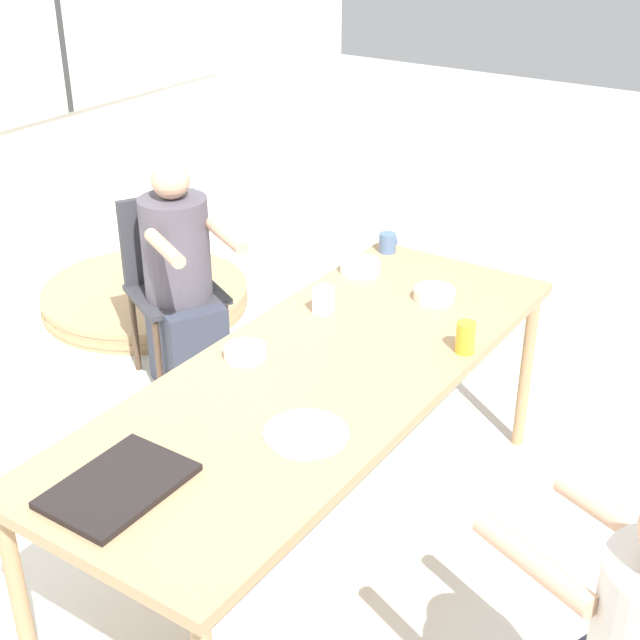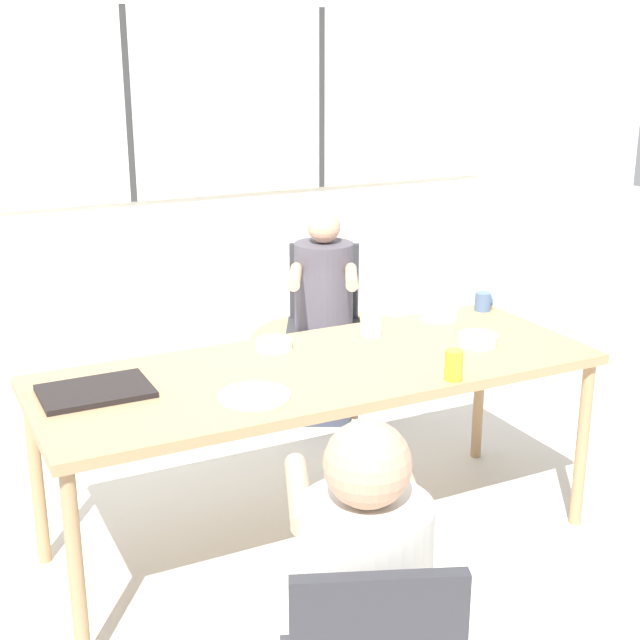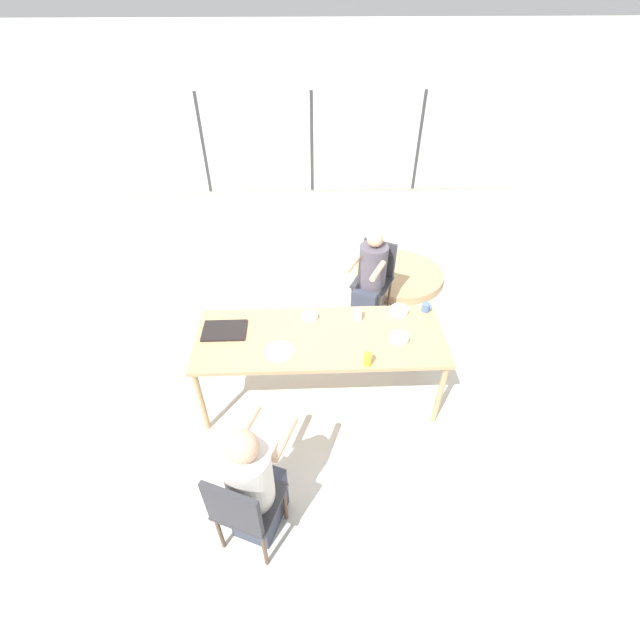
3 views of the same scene
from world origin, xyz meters
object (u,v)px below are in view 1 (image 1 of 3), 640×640
at_px(coffee_mug, 388,242).
at_px(bowl_cereal, 360,267).
at_px(folded_table_stack, 146,297).
at_px(chair_for_man_blue_shirt, 169,271).
at_px(bowl_white_shallow, 434,294).
at_px(person_man_blue_shirt, 182,291).
at_px(bowl_fruit, 245,352).
at_px(juice_glass, 465,337).
at_px(milk_carton_small, 323,300).

relative_size(coffee_mug, bowl_cereal, 0.51).
relative_size(bowl_cereal, folded_table_stack, 0.14).
distance_m(chair_for_man_blue_shirt, bowl_white_shallow, 1.42).
height_order(person_man_blue_shirt, bowl_fruit, person_man_blue_shirt).
height_order(coffee_mug, folded_table_stack, coffee_mug).
bearing_deg(folded_table_stack, juice_glass, -108.01).
relative_size(person_man_blue_shirt, bowl_cereal, 6.67).
height_order(chair_for_man_blue_shirt, juice_glass, chair_for_man_blue_shirt).
relative_size(coffee_mug, milk_carton_small, 0.79).
height_order(chair_for_man_blue_shirt, bowl_cereal, chair_for_man_blue_shirt).
bearing_deg(bowl_cereal, milk_carton_small, -168.54).
relative_size(coffee_mug, juice_glass, 0.75).
relative_size(bowl_fruit, folded_table_stack, 0.13).
bearing_deg(person_man_blue_shirt, folded_table_stack, -96.16).
bearing_deg(folded_table_stack, chair_for_man_blue_shirt, -124.90).
bearing_deg(bowl_fruit, bowl_cereal, 3.13).
relative_size(coffee_mug, bowl_fruit, 0.58).
distance_m(coffee_mug, folded_table_stack, 1.78).
xyz_separation_m(milk_carton_small, bowl_white_shallow, (0.33, -0.29, -0.03)).
distance_m(juice_glass, folded_table_stack, 2.51).
bearing_deg(bowl_fruit, folded_table_stack, 54.71).
distance_m(coffee_mug, milk_carton_small, 0.65).
height_order(juice_glass, bowl_fruit, juice_glass).
bearing_deg(juice_glass, chair_for_man_blue_shirt, 79.30).
bearing_deg(person_man_blue_shirt, juice_glass, 108.44).
relative_size(milk_carton_small, bowl_white_shallow, 0.67).
relative_size(chair_for_man_blue_shirt, milk_carton_small, 8.25).
xyz_separation_m(chair_for_man_blue_shirt, person_man_blue_shirt, (-0.08, -0.15, -0.03)).
distance_m(coffee_mug, juice_glass, 0.90).
height_order(juice_glass, milk_carton_small, juice_glass).
height_order(chair_for_man_blue_shirt, folded_table_stack, chair_for_man_blue_shirt).
distance_m(coffee_mug, bowl_fruit, 1.07).
distance_m(bowl_white_shallow, folded_table_stack, 2.17).
height_order(person_man_blue_shirt, bowl_white_shallow, person_man_blue_shirt).
xyz_separation_m(juice_glass, milk_carton_small, (-0.02, 0.57, -0.00)).
bearing_deg(folded_table_stack, bowl_white_shallow, -102.17).
distance_m(milk_carton_small, bowl_white_shallow, 0.44).
relative_size(juice_glass, bowl_fruit, 0.77).
relative_size(milk_carton_small, folded_table_stack, 0.09).
bearing_deg(juice_glass, bowl_white_shallow, 41.64).
bearing_deg(person_man_blue_shirt, bowl_fruit, 80.65).
height_order(bowl_white_shallow, bowl_fruit, bowl_white_shallow).
bearing_deg(folded_table_stack, coffee_mug, -94.28).
relative_size(chair_for_man_blue_shirt, juice_glass, 7.83).
relative_size(bowl_white_shallow, bowl_cereal, 0.95).
height_order(person_man_blue_shirt, milk_carton_small, person_man_blue_shirt).
xyz_separation_m(bowl_cereal, bowl_fruit, (-0.82, -0.04, -0.00)).
distance_m(bowl_cereal, bowl_fruit, 0.82).
bearing_deg(bowl_fruit, juice_glass, -53.41).
bearing_deg(coffee_mug, folded_table_stack, 85.72).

